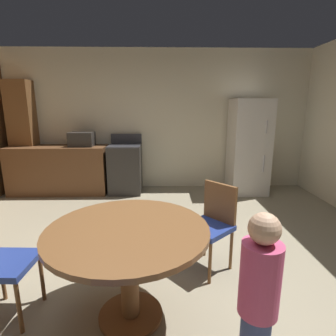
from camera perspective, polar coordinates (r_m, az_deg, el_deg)
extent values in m
plane|color=gray|center=(2.78, -2.64, -22.58)|extent=(14.00, 14.00, 0.00)
cube|color=beige|center=(5.35, -2.11, 10.18)|extent=(6.18, 0.12, 2.70)
cube|color=brown|center=(5.44, -22.36, -0.33)|extent=(1.81, 0.60, 0.90)
cube|color=brown|center=(5.79, -28.62, 5.85)|extent=(0.44, 0.36, 2.10)
cube|color=#2D2B28|center=(5.13, -9.16, -0.28)|extent=(0.60, 0.60, 0.90)
cube|color=#38383D|center=(5.04, -9.35, 4.82)|extent=(0.60, 0.60, 0.02)
cube|color=#38383D|center=(5.31, -8.98, 6.32)|extent=(0.60, 0.04, 0.18)
cube|color=silver|center=(5.21, 16.96, 4.35)|extent=(0.68, 0.66, 1.76)
cylinder|color=#B2B2B7|center=(4.92, 20.52, 8.30)|extent=(0.02, 0.02, 0.22)
cylinder|color=#B2B2B7|center=(5.00, 19.93, 0.88)|extent=(0.02, 0.02, 0.30)
cube|color=#2D2B28|center=(5.20, -18.14, 5.92)|extent=(0.44, 0.32, 0.26)
cylinder|color=brown|center=(2.41, -8.02, -28.81)|extent=(0.50, 0.50, 0.03)
cylinder|color=brown|center=(2.19, -8.32, -22.07)|extent=(0.14, 0.14, 0.72)
cylinder|color=brown|center=(2.00, -8.69, -13.13)|extent=(1.19, 1.19, 0.04)
cylinder|color=brown|center=(2.62, 9.05, -19.53)|extent=(0.03, 0.03, 0.43)
cylinder|color=brown|center=(2.81, 3.35, -16.97)|extent=(0.03, 0.03, 0.43)
cylinder|color=brown|center=(2.86, 13.47, -16.73)|extent=(0.03, 0.03, 0.43)
cylinder|color=brown|center=(3.03, 7.96, -14.65)|extent=(0.03, 0.03, 0.43)
cube|color=navy|center=(2.71, 8.63, -12.61)|extent=(0.56, 0.56, 0.05)
cube|color=brown|center=(2.76, 11.13, -7.48)|extent=(0.28, 0.31, 0.42)
cylinder|color=brown|center=(2.63, -25.57, -20.54)|extent=(0.03, 0.03, 0.43)
cylinder|color=brown|center=(2.40, -29.49, -24.70)|extent=(0.03, 0.03, 0.43)
cylinder|color=brown|center=(2.79, -32.18, -19.29)|extent=(0.03, 0.03, 0.43)
cube|color=navy|center=(2.47, -31.63, -17.25)|extent=(0.42, 0.42, 0.05)
cylinder|color=#D14C7A|center=(1.63, 19.24, -21.66)|extent=(0.31, 0.31, 0.42)
sphere|color=#D6A884|center=(1.48, 20.11, -12.20)|extent=(0.17, 0.17, 0.17)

